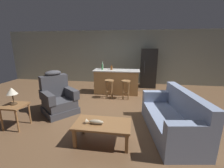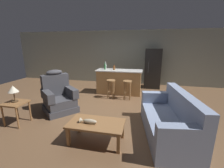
% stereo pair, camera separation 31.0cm
% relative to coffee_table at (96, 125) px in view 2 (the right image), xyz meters
% --- Properties ---
extents(ground_plane, '(12.00, 12.00, 0.00)m').
position_rel_coffee_table_xyz_m(ground_plane, '(-0.12, 1.88, -0.36)').
color(ground_plane, brown).
extents(back_wall, '(12.00, 0.05, 2.60)m').
position_rel_coffee_table_xyz_m(back_wall, '(-0.12, 5.00, 0.94)').
color(back_wall, '#939E93').
rests_on(back_wall, ground_plane).
extents(coffee_table, '(1.10, 0.60, 0.42)m').
position_rel_coffee_table_xyz_m(coffee_table, '(0.00, 0.00, 0.00)').
color(coffee_table, olive).
rests_on(coffee_table, ground_plane).
extents(fish_figurine, '(0.34, 0.10, 0.10)m').
position_rel_coffee_table_xyz_m(fish_figurine, '(-0.14, -0.05, 0.10)').
color(fish_figurine, '#4C3823').
rests_on(fish_figurine, coffee_table).
extents(couch, '(1.12, 2.01, 0.94)m').
position_rel_coffee_table_xyz_m(couch, '(1.45, 0.57, -0.02)').
color(couch, '#8493B2').
rests_on(couch, ground_plane).
extents(recliner_near_lamp, '(1.18, 1.18, 1.20)m').
position_rel_coffee_table_xyz_m(recliner_near_lamp, '(-1.56, 1.20, 0.06)').
color(recliner_near_lamp, '#3D3D42').
rests_on(recliner_near_lamp, ground_plane).
extents(end_table, '(0.48, 0.48, 0.56)m').
position_rel_coffee_table_xyz_m(end_table, '(-2.13, 0.27, 0.10)').
color(end_table, olive).
rests_on(end_table, ground_plane).
extents(table_lamp, '(0.24, 0.24, 0.41)m').
position_rel_coffee_table_xyz_m(table_lamp, '(-2.16, 0.29, 0.50)').
color(table_lamp, '#4C3823').
rests_on(table_lamp, end_table).
extents(kitchen_island, '(1.80, 0.70, 0.95)m').
position_rel_coffee_table_xyz_m(kitchen_island, '(-0.12, 3.23, 0.11)').
color(kitchen_island, '#AD7F4C').
rests_on(kitchen_island, ground_plane).
extents(bar_stool_left, '(0.32, 0.32, 0.68)m').
position_rel_coffee_table_xyz_m(bar_stool_left, '(-0.31, 2.60, 0.11)').
color(bar_stool_left, olive).
rests_on(bar_stool_left, ground_plane).
extents(bar_stool_right, '(0.32, 0.32, 0.68)m').
position_rel_coffee_table_xyz_m(bar_stool_right, '(0.30, 2.60, 0.11)').
color(bar_stool_right, olive).
rests_on(bar_stool_right, ground_plane).
extents(refrigerator, '(0.70, 0.69, 1.76)m').
position_rel_coffee_table_xyz_m(refrigerator, '(1.20, 4.43, 0.52)').
color(refrigerator, black).
rests_on(refrigerator, ground_plane).
extents(bottle_tall_green, '(0.08, 0.08, 0.29)m').
position_rel_coffee_table_xyz_m(bottle_tall_green, '(-0.74, 3.49, 0.69)').
color(bottle_tall_green, silver).
rests_on(bottle_tall_green, kitchen_island).
extents(bottle_short_amber, '(0.07, 0.07, 0.30)m').
position_rel_coffee_table_xyz_m(bottle_short_amber, '(-0.69, 3.22, 0.70)').
color(bottle_short_amber, '#2D6B38').
rests_on(bottle_short_amber, kitchen_island).
extents(bottle_wine_dark, '(0.09, 0.09, 0.21)m').
position_rel_coffee_table_xyz_m(bottle_wine_dark, '(-0.32, 3.22, 0.66)').
color(bottle_wine_dark, brown).
rests_on(bottle_wine_dark, kitchen_island).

